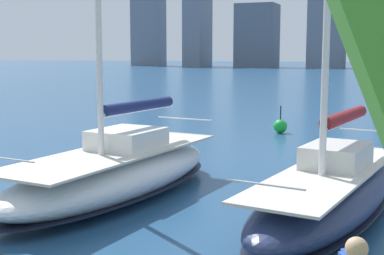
{
  "coord_description": "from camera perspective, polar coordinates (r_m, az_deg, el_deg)",
  "views": [
    {
      "loc": [
        -5.05,
        5.52,
        4.0
      ],
      "look_at": [
        -0.14,
        -6.65,
        2.2
      ],
      "focal_mm": 50.0,
      "sensor_mm": 36.0,
      "label": 1
    }
  ],
  "objects": [
    {
      "name": "channel_buoy",
      "position": [
        27.72,
        9.4,
        0.14
      ],
      "size": [
        0.7,
        0.7,
        1.4
      ],
      "color": "green",
      "rests_on": "ground"
    },
    {
      "name": "sailboat_navy",
      "position": [
        15.25,
        -7.98,
        -4.59
      ],
      "size": [
        3.78,
        9.1,
        12.1
      ],
      "color": "silver",
      "rests_on": "ground"
    },
    {
      "name": "sailboat_maroon",
      "position": [
        13.41,
        14.47,
        -6.66
      ],
      "size": [
        3.61,
        8.93,
        9.73
      ],
      "color": "navy",
      "rests_on": "ground"
    }
  ]
}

